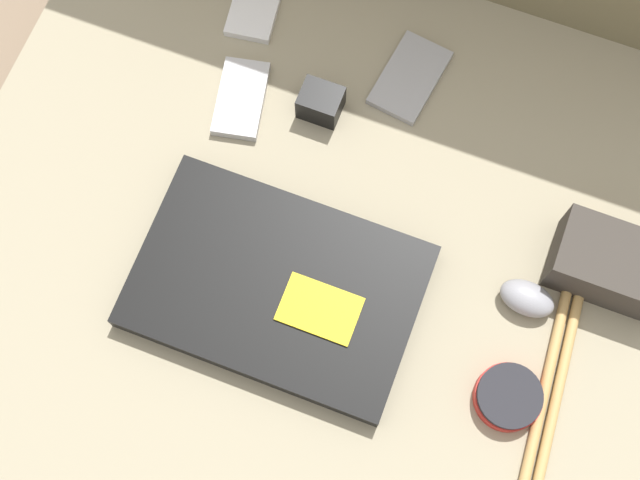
# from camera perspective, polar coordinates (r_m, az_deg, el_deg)

# --- Properties ---
(ground_plane) EXTENTS (8.00, 8.00, 0.00)m
(ground_plane) POSITION_cam_1_polar(r_m,az_deg,el_deg) (1.17, 0.00, -1.79)
(ground_plane) COLOR #7A6651
(couch_seat) EXTENTS (0.91, 0.79, 0.10)m
(couch_seat) POSITION_cam_1_polar(r_m,az_deg,el_deg) (1.12, 0.00, -1.09)
(couch_seat) COLOR gray
(couch_seat) RESTS_ON ground_plane
(laptop) EXTENTS (0.33, 0.22, 0.03)m
(laptop) POSITION_cam_1_polar(r_m,az_deg,el_deg) (1.04, -2.74, -3.00)
(laptop) COLOR black
(laptop) RESTS_ON couch_seat
(computer_mouse) EXTENTS (0.07, 0.04, 0.03)m
(computer_mouse) POSITION_cam_1_polar(r_m,az_deg,el_deg) (1.07, 13.11, -3.66)
(computer_mouse) COLOR gray
(computer_mouse) RESTS_ON couch_seat
(speaker_puck) EXTENTS (0.08, 0.08, 0.03)m
(speaker_puck) POSITION_cam_1_polar(r_m,az_deg,el_deg) (1.04, 11.96, -9.80)
(speaker_puck) COLOR red
(speaker_puck) RESTS_ON couch_seat
(phone_silver) EXTENTS (0.08, 0.11, 0.01)m
(phone_silver) POSITION_cam_1_polar(r_m,az_deg,el_deg) (1.14, -5.08, 9.00)
(phone_silver) COLOR #B7B7BC
(phone_silver) RESTS_ON couch_seat
(phone_black) EXTENTS (0.08, 0.12, 0.01)m
(phone_black) POSITION_cam_1_polar(r_m,az_deg,el_deg) (1.16, 5.77, 10.30)
(phone_black) COLOR #99999E
(phone_black) RESTS_ON couch_seat
(phone_small) EXTENTS (0.08, 0.12, 0.01)m
(phone_small) POSITION_cam_1_polar(r_m,az_deg,el_deg) (1.21, -4.05, 15.09)
(phone_small) COLOR silver
(phone_small) RESTS_ON couch_seat
(camera_pouch) EXTENTS (0.14, 0.08, 0.07)m
(camera_pouch) POSITION_cam_1_polar(r_m,az_deg,el_deg) (1.09, 18.23, -1.51)
(camera_pouch) COLOR #38332D
(camera_pouch) RESTS_ON couch_seat
(charger_brick) EXTENTS (0.05, 0.04, 0.04)m
(charger_brick) POSITION_cam_1_polar(r_m,az_deg,el_deg) (1.12, 0.04, 8.79)
(charger_brick) COLOR black
(charger_brick) RESTS_ON couch_seat
(drumstick_pair) EXTENTS (0.05, 0.35, 0.01)m
(drumstick_pair) POSITION_cam_1_polar(r_m,az_deg,el_deg) (1.07, 15.15, -6.70)
(drumstick_pair) COLOR tan
(drumstick_pair) RESTS_ON couch_seat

